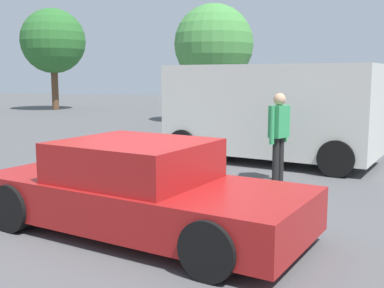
{
  "coord_description": "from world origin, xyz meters",
  "views": [
    {
      "loc": [
        2.71,
        -5.71,
        2.04
      ],
      "look_at": [
        0.11,
        1.76,
        0.9
      ],
      "focal_mm": 44.35,
      "sensor_mm": 36.0,
      "label": 1
    }
  ],
  "objects_px": {
    "dog": "(173,171)",
    "van_white": "(271,110)",
    "sedan_foreground": "(140,190)",
    "pedestrian": "(279,129)"
  },
  "relations": [
    {
      "from": "dog",
      "to": "van_white",
      "type": "bearing_deg",
      "value": -1.01
    },
    {
      "from": "dog",
      "to": "sedan_foreground",
      "type": "bearing_deg",
      "value": -143.87
    },
    {
      "from": "dog",
      "to": "pedestrian",
      "type": "xyz_separation_m",
      "value": [
        1.87,
        0.82,
        0.78
      ]
    },
    {
      "from": "van_white",
      "to": "pedestrian",
      "type": "distance_m",
      "value": 2.24
    },
    {
      "from": "dog",
      "to": "pedestrian",
      "type": "distance_m",
      "value": 2.19
    },
    {
      "from": "van_white",
      "to": "sedan_foreground",
      "type": "bearing_deg",
      "value": 94.67
    },
    {
      "from": "sedan_foreground",
      "to": "van_white",
      "type": "xyz_separation_m",
      "value": [
        0.69,
        5.77,
        0.67
      ]
    },
    {
      "from": "sedan_foreground",
      "to": "van_white",
      "type": "height_order",
      "value": "van_white"
    },
    {
      "from": "dog",
      "to": "van_white",
      "type": "height_order",
      "value": "van_white"
    },
    {
      "from": "dog",
      "to": "van_white",
      "type": "xyz_separation_m",
      "value": [
        1.33,
        2.98,
        0.99
      ]
    }
  ]
}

